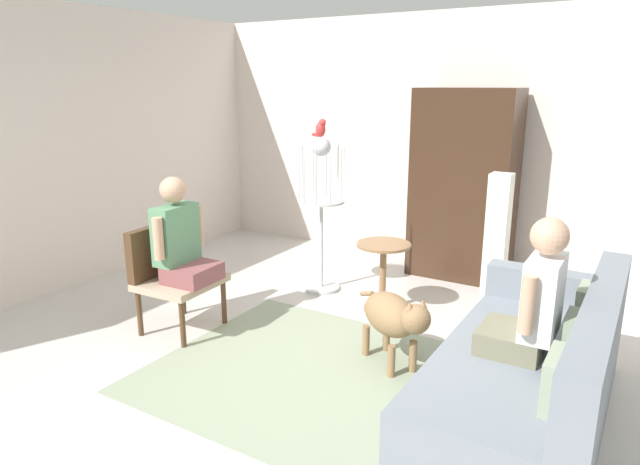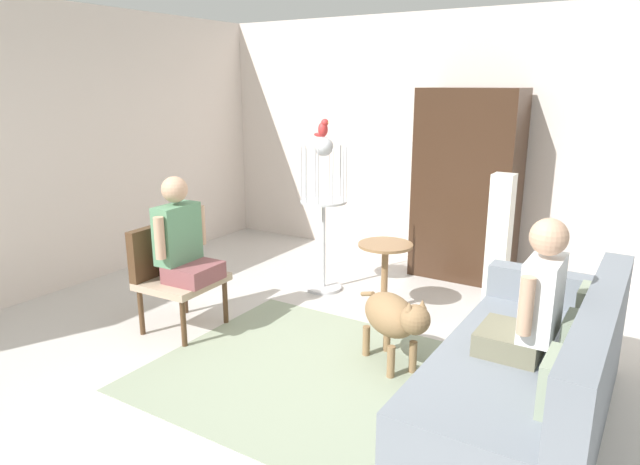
{
  "view_description": "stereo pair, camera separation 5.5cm",
  "coord_description": "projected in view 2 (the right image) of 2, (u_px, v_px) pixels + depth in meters",
  "views": [
    {
      "loc": [
        1.88,
        -3.1,
        2.0
      ],
      "look_at": [
        -0.08,
        0.13,
        1.0
      ],
      "focal_mm": 31.58,
      "sensor_mm": 36.0,
      "label": 1
    },
    {
      "loc": [
        1.92,
        -3.07,
        2.0
      ],
      "look_at": [
        -0.08,
        0.13,
        1.0
      ],
      "focal_mm": 31.58,
      "sensor_mm": 36.0,
      "label": 2
    }
  ],
  "objects": [
    {
      "name": "area_rug",
      "position": [
        330.0,
        378.0,
        3.94
      ],
      "size": [
        2.5,
        1.95,
        0.01
      ],
      "primitive_type": "cube",
      "color": "gray",
      "rests_on": "ground"
    },
    {
      "name": "person_on_armchair",
      "position": [
        182.0,
        239.0,
        4.54
      ],
      "size": [
        0.44,
        0.55,
        0.84
      ],
      "color": "brown"
    },
    {
      "name": "armoire_cabinet",
      "position": [
        467.0,
        185.0,
        5.81
      ],
      "size": [
        1.01,
        0.56,
        1.96
      ],
      "primitive_type": "cube",
      "color": "#382316",
      "rests_on": "ground"
    },
    {
      "name": "couch",
      "position": [
        533.0,
        376.0,
        3.37
      ],
      "size": [
        0.93,
        2.03,
        0.87
      ],
      "color": "slate",
      "rests_on": "ground"
    },
    {
      "name": "bird_cage_stand",
      "position": [
        324.0,
        206.0,
        5.43
      ],
      "size": [
        0.45,
        0.45,
        1.52
      ],
      "color": "silver",
      "rests_on": "ground"
    },
    {
      "name": "back_wall",
      "position": [
        466.0,
        143.0,
        6.13
      ],
      "size": [
        6.78,
        0.12,
        2.75
      ],
      "primitive_type": "cube",
      "color": "silver",
      "rests_on": "ground"
    },
    {
      "name": "round_end_table",
      "position": [
        385.0,
        270.0,
        5.02
      ],
      "size": [
        0.48,
        0.48,
        0.63
      ],
      "color": "olive",
      "rests_on": "ground"
    },
    {
      "name": "person_on_couch",
      "position": [
        533.0,
        302.0,
        3.24
      ],
      "size": [
        0.44,
        0.55,
        0.84
      ],
      "color": "#706D56"
    },
    {
      "name": "column_lamp",
      "position": [
        498.0,
        248.0,
        4.85
      ],
      "size": [
        0.2,
        0.2,
        1.27
      ],
      "color": "#4C4742",
      "rests_on": "ground"
    },
    {
      "name": "armchair",
      "position": [
        172.0,
        268.0,
        4.67
      ],
      "size": [
        0.59,
        0.64,
        0.87
      ],
      "color": "#4C331E",
      "rests_on": "ground"
    },
    {
      "name": "ground_plane",
      "position": [
        320.0,
        373.0,
        4.02
      ],
      "size": [
        7.41,
        7.41,
        0.0
      ],
      "primitive_type": "plane",
      "color": "beige"
    },
    {
      "name": "left_wall",
      "position": [
        65.0,
        149.0,
        5.52
      ],
      "size": [
        0.12,
        6.5,
        2.75
      ],
      "primitive_type": "cube",
      "color": "silver",
      "rests_on": "ground"
    },
    {
      "name": "dog",
      "position": [
        394.0,
        317.0,
        4.01
      ],
      "size": [
        0.73,
        0.55,
        0.61
      ],
      "color": "olive",
      "rests_on": "ground"
    },
    {
      "name": "parrot",
      "position": [
        323.0,
        128.0,
        5.25
      ],
      "size": [
        0.17,
        0.1,
        0.17
      ],
      "color": "red",
      "rests_on": "bird_cage_stand"
    }
  ]
}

